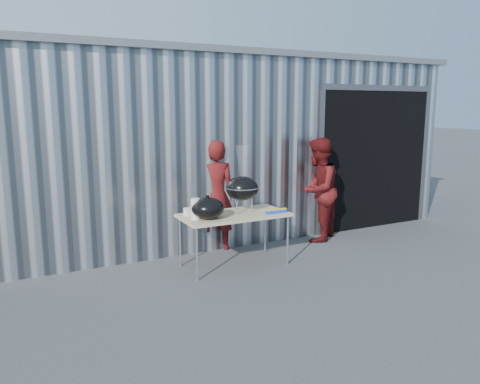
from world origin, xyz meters
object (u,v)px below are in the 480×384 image
person_cook (215,195)px  folding_table (234,217)px  kettle_grill (242,183)px  person_bystander (318,190)px

person_cook → folding_table: bearing=104.3°
kettle_grill → person_bystander: bearing=16.1°
kettle_grill → person_bystander: (1.68, 0.48, -0.30)m
person_cook → person_bystander: size_ratio=1.00×
person_bystander → folding_table: bearing=-20.6°
folding_table → kettle_grill: size_ratio=1.59×
person_bystander → person_cook: bearing=-46.7°
folding_table → kettle_grill: (0.14, 0.04, 0.46)m
kettle_grill → person_bystander: 1.77m
kettle_grill → person_cook: size_ratio=0.55×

